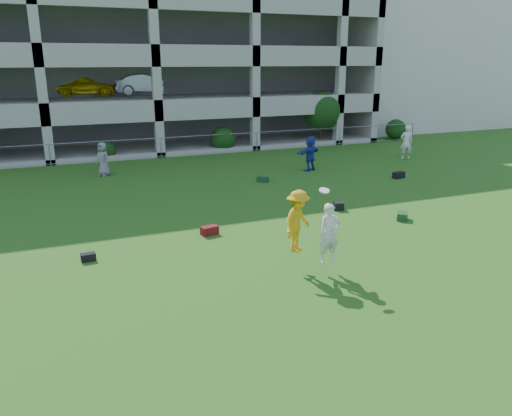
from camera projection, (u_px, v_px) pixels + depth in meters
name	position (u px, v px, depth m)	size (l,w,h in m)	color
ground	(325.00, 292.00, 12.21)	(100.00, 100.00, 0.00)	#235114
stucco_building	(396.00, 66.00, 43.99)	(16.00, 14.00, 10.00)	beige
bystander_c	(103.00, 159.00, 24.31)	(0.81, 0.52, 1.65)	gray
bystander_d	(310.00, 153.00, 25.46)	(1.64, 0.52, 1.77)	#203696
bystander_e	(406.00, 142.00, 28.38)	(0.70, 0.46, 1.93)	silver
bag_red_a	(209.00, 230.00, 16.22)	(0.55, 0.30, 0.28)	#580F0F
bag_black_b	(88.00, 257.00, 14.11)	(0.40, 0.25, 0.22)	black
bag_green_c	(402.00, 216.00, 17.73)	(0.50, 0.35, 0.26)	#153B20
crate_d	(339.00, 206.00, 18.89)	(0.35, 0.35, 0.30)	black
bag_black_e	(399.00, 175.00, 23.99)	(0.60, 0.30, 0.30)	black
bag_green_g	(263.00, 179.00, 23.23)	(0.50, 0.30, 0.25)	#13351A
frisbee_contest	(306.00, 224.00, 13.12)	(1.60, 1.27, 2.04)	orange
parking_garage	(131.00, 52.00, 35.06)	(30.00, 14.00, 12.00)	#9E998C
fence	(161.00, 147.00, 28.89)	(36.06, 0.06, 1.20)	gray
shrub_row	(231.00, 126.00, 30.93)	(34.38, 2.52, 3.50)	#163D11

